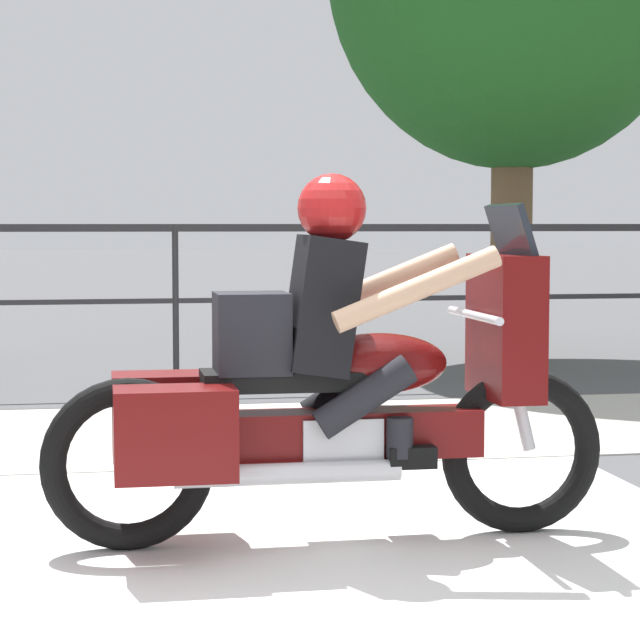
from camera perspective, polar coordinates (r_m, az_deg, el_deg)
ground_plane at (r=4.79m, az=-2.63°, el=-11.92°), size 120.00×120.00×0.00m
sidewalk_band at (r=8.10m, az=-5.76°, el=-5.14°), size 44.00×2.40×0.01m
crosswalk_band at (r=4.65m, az=1.48°, el=-12.38°), size 3.61×6.00×0.01m
fence_railing at (r=9.89m, az=-6.63°, el=2.70°), size 36.00×0.05×1.34m
motorcycle at (r=5.26m, az=0.32°, el=-2.90°), size 2.42×0.76×1.56m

